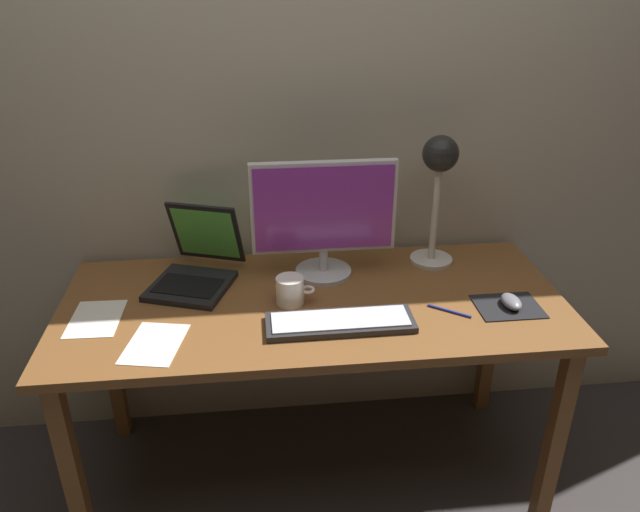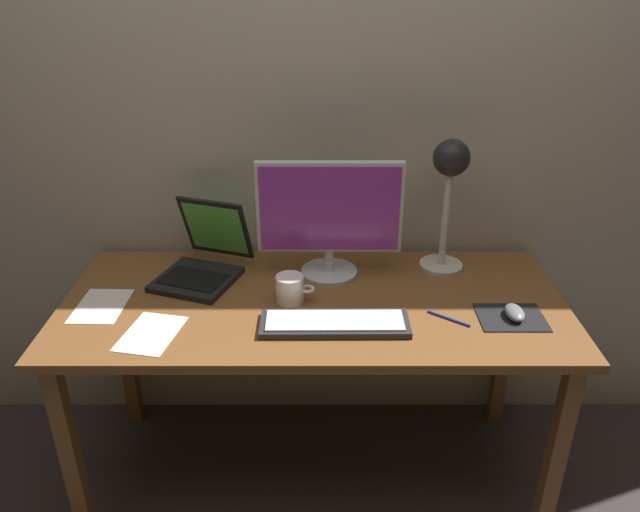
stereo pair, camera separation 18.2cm
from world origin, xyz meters
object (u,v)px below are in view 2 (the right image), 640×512
pen (450,319)px  desk_lamp (451,179)px  mouse (516,313)px  monitor (331,215)px  keyboard_main (336,323)px  coffee_mug (292,289)px  laptop (207,254)px

pen → desk_lamp: bearing=83.9°
desk_lamp → mouse: size_ratio=4.79×
monitor → keyboard_main: 0.39m
monitor → keyboard_main: bearing=-87.9°
keyboard_main → coffee_mug: coffee_mug is taller
keyboard_main → monitor: bearing=92.1°
pen → coffee_mug: bearing=167.4°
keyboard_main → laptop: bearing=141.7°
keyboard_main → coffee_mug: size_ratio=3.60×
keyboard_main → laptop: 0.56m
keyboard_main → pen: size_ratio=3.15×
laptop → pen: laptop is taller
coffee_mug → keyboard_main: bearing=-47.1°
mouse → coffee_mug: (-0.68, 0.10, 0.02)m
keyboard_main → desk_lamp: (0.38, 0.38, 0.31)m
keyboard_main → laptop: (-0.43, 0.34, 0.06)m
mouse → desk_lamp: bearing=115.9°
keyboard_main → pen: (0.34, 0.04, -0.01)m
pen → laptop: bearing=158.7°
mouse → laptop: bearing=163.1°
mouse → pen: mouse is taller
monitor → keyboard_main: monitor is taller
mouse → coffee_mug: 0.69m
pen → monitor: bearing=140.8°
desk_lamp → pen: desk_lamp is taller
monitor → desk_lamp: size_ratio=1.04×
desk_lamp → coffee_mug: desk_lamp is taller
keyboard_main → mouse: size_ratio=4.59×
keyboard_main → desk_lamp: desk_lamp is taller
desk_lamp → monitor: bearing=-172.6°
laptop → coffee_mug: laptop is taller
monitor → desk_lamp: bearing=7.4°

